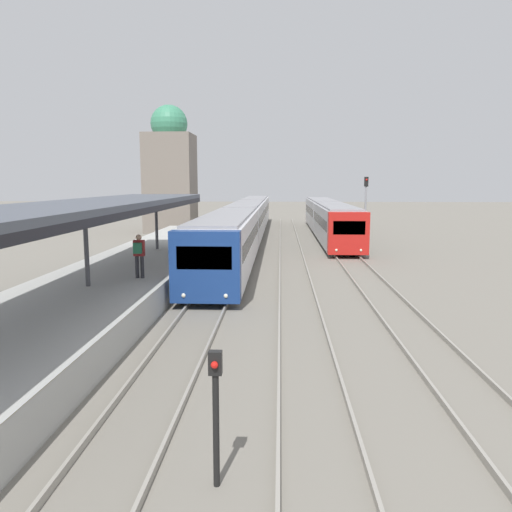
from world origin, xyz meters
TOP-DOWN VIEW (x-y plane):
  - platform_canopy at (-3.97, 15.41)m, footprint 4.00×24.73m
  - person_on_platform at (-2.61, 16.93)m, footprint 0.40×0.40m
  - train_near at (0.00, 37.95)m, footprint 2.58×43.80m
  - train_far at (6.84, 42.37)m, footprint 2.48×27.50m
  - signal_post_near at (1.76, 5.59)m, footprint 0.20×0.21m
  - signal_mast_far at (8.95, 35.62)m, footprint 0.28×0.29m
  - distant_domed_building at (-7.58, 45.21)m, footprint 4.38×4.38m

SIDE VIEW (x-z plane):
  - signal_post_near at x=1.76m, z-range 0.24..2.39m
  - train_far at x=6.84m, z-range 0.17..3.13m
  - train_near at x=0.00m, z-range 0.17..3.17m
  - person_on_platform at x=-2.61m, z-range 1.17..2.83m
  - signal_mast_far at x=8.95m, z-range 0.65..5.66m
  - platform_canopy at x=-3.97m, z-range 2.35..5.27m
  - distant_domed_building at x=-7.58m, z-range -0.32..11.33m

